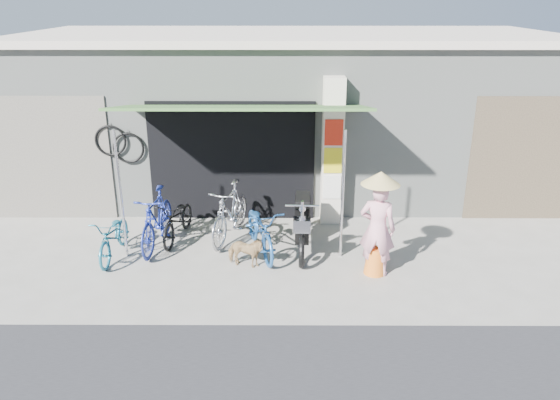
{
  "coord_description": "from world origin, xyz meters",
  "views": [
    {
      "loc": [
        -0.16,
        -8.22,
        4.48
      ],
      "look_at": [
        -0.2,
        1.0,
        1.0
      ],
      "focal_mm": 35.0,
      "sensor_mm": 36.0,
      "label": 1
    }
  ],
  "objects_px": {
    "bike_blue": "(157,219)",
    "bike_navy": "(261,229)",
    "moped": "(302,222)",
    "nun": "(378,225)",
    "bike_black": "(178,220)",
    "bike_silver": "(230,212)",
    "street_dog": "(245,252)",
    "bike_teal": "(114,236)"
  },
  "relations": [
    {
      "from": "street_dog",
      "to": "moped",
      "type": "bearing_deg",
      "value": -38.08
    },
    {
      "from": "moped",
      "to": "nun",
      "type": "height_order",
      "value": "nun"
    },
    {
      "from": "street_dog",
      "to": "bike_teal",
      "type": "bearing_deg",
      "value": 95.25
    },
    {
      "from": "bike_navy",
      "to": "nun",
      "type": "relative_size",
      "value": 0.97
    },
    {
      "from": "nun",
      "to": "bike_navy",
      "type": "bearing_deg",
      "value": -4.56
    },
    {
      "from": "bike_black",
      "to": "bike_silver",
      "type": "xyz_separation_m",
      "value": [
        1.0,
        0.05,
        0.14
      ]
    },
    {
      "from": "bike_teal",
      "to": "moped",
      "type": "xyz_separation_m",
      "value": [
        3.4,
        0.39,
        0.12
      ]
    },
    {
      "from": "bike_navy",
      "to": "bike_teal",
      "type": "bearing_deg",
      "value": 168.1
    },
    {
      "from": "bike_black",
      "to": "bike_silver",
      "type": "distance_m",
      "value": 1.02
    },
    {
      "from": "bike_blue",
      "to": "bike_navy",
      "type": "bearing_deg",
      "value": -2.44
    },
    {
      "from": "bike_blue",
      "to": "bike_black",
      "type": "bearing_deg",
      "value": 48.87
    },
    {
      "from": "bike_black",
      "to": "bike_navy",
      "type": "height_order",
      "value": "bike_navy"
    },
    {
      "from": "bike_blue",
      "to": "bike_navy",
      "type": "xyz_separation_m",
      "value": [
        1.95,
        -0.25,
        -0.09
      ]
    },
    {
      "from": "bike_teal",
      "to": "bike_blue",
      "type": "xyz_separation_m",
      "value": [
        0.68,
        0.44,
        0.15
      ]
    },
    {
      "from": "bike_black",
      "to": "bike_navy",
      "type": "bearing_deg",
      "value": -10.77
    },
    {
      "from": "bike_black",
      "to": "bike_blue",
      "type": "bearing_deg",
      "value": -127.22
    },
    {
      "from": "bike_blue",
      "to": "bike_black",
      "type": "distance_m",
      "value": 0.49
    },
    {
      "from": "bike_navy",
      "to": "bike_silver",
      "type": "bearing_deg",
      "value": 118.58
    },
    {
      "from": "bike_teal",
      "to": "street_dog",
      "type": "distance_m",
      "value": 2.42
    },
    {
      "from": "bike_navy",
      "to": "nun",
      "type": "bearing_deg",
      "value": -38.12
    },
    {
      "from": "bike_silver",
      "to": "moped",
      "type": "bearing_deg",
      "value": -1.2
    },
    {
      "from": "bike_blue",
      "to": "bike_silver",
      "type": "xyz_separation_m",
      "value": [
        1.34,
        0.37,
        0.0
      ]
    },
    {
      "from": "bike_black",
      "to": "bike_teal",
      "type": "bearing_deg",
      "value": -134.22
    },
    {
      "from": "moped",
      "to": "bike_navy",
      "type": "bearing_deg",
      "value": -163.12
    },
    {
      "from": "bike_silver",
      "to": "nun",
      "type": "bearing_deg",
      "value": -12.83
    },
    {
      "from": "bike_navy",
      "to": "nun",
      "type": "distance_m",
      "value": 2.18
    },
    {
      "from": "bike_silver",
      "to": "bike_navy",
      "type": "height_order",
      "value": "bike_silver"
    },
    {
      "from": "bike_blue",
      "to": "moped",
      "type": "relative_size",
      "value": 0.9
    },
    {
      "from": "bike_teal",
      "to": "moped",
      "type": "height_order",
      "value": "moped"
    },
    {
      "from": "bike_silver",
      "to": "bike_teal",
      "type": "bearing_deg",
      "value": -142.24
    },
    {
      "from": "bike_teal",
      "to": "nun",
      "type": "xyz_separation_m",
      "value": [
        4.62,
        -0.61,
        0.5
      ]
    },
    {
      "from": "bike_navy",
      "to": "bike_black",
      "type": "bearing_deg",
      "value": 144.33
    },
    {
      "from": "bike_blue",
      "to": "moped",
      "type": "xyz_separation_m",
      "value": [
        2.72,
        -0.06,
        -0.03
      ]
    },
    {
      "from": "bike_navy",
      "to": "street_dog",
      "type": "relative_size",
      "value": 2.63
    },
    {
      "from": "bike_blue",
      "to": "bike_black",
      "type": "xyz_separation_m",
      "value": [
        0.33,
        0.32,
        -0.14
      ]
    },
    {
      "from": "bike_navy",
      "to": "moped",
      "type": "distance_m",
      "value": 0.79
    },
    {
      "from": "bike_blue",
      "to": "moped",
      "type": "bearing_deg",
      "value": 3.71
    },
    {
      "from": "bike_teal",
      "to": "bike_navy",
      "type": "height_order",
      "value": "bike_navy"
    },
    {
      "from": "bike_teal",
      "to": "bike_navy",
      "type": "distance_m",
      "value": 2.64
    },
    {
      "from": "bike_black",
      "to": "street_dog",
      "type": "relative_size",
      "value": 2.32
    },
    {
      "from": "bike_blue",
      "to": "moped",
      "type": "distance_m",
      "value": 2.72
    },
    {
      "from": "bike_blue",
      "to": "bike_navy",
      "type": "relative_size",
      "value": 1.04
    }
  ]
}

